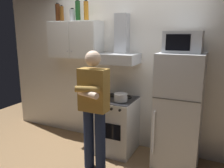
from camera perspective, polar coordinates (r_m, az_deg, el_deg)
The scene contains 14 objects.
ground_plane at distance 3.64m, azimuth 0.00°, elevation -17.98°, with size 7.00×7.00×0.00m, color olive.
back_wall_tiled at distance 3.73m, azimuth 3.96°, elevation 4.79°, with size 4.80×0.10×2.70m, color silver.
upper_cabinet at distance 3.89m, azimuth -9.16°, elevation 10.90°, with size 0.90×0.37×0.60m.
stove_oven at distance 3.67m, azimuth 0.97°, elevation -10.18°, with size 0.60×0.62×0.87m.
range_hood at distance 3.51m, azimuth 1.90°, elevation 8.42°, with size 0.60×0.44×0.75m.
refrigerator at distance 3.29m, azimuth 16.36°, elevation -6.56°, with size 0.60×0.62×1.60m.
microwave at distance 3.14m, azimuth 17.45°, elevation 10.01°, with size 0.48×0.37×0.28m.
person_standing at distance 3.02m, azimuth -4.63°, elevation -5.76°, with size 0.38×0.33×1.64m.
cooking_pot at distance 3.35m, azimuth 2.19°, elevation -3.36°, with size 0.30×0.20×0.11m.
bottle_wine_green at distance 3.85m, azimuth -8.57°, elevation 17.71°, with size 0.08×0.08×0.33m.
bottle_liquor_amber at distance 3.77m, azimuth -6.50°, elevation 17.75°, with size 0.08×0.08×0.31m.
bottle_canister_steel at distance 3.92m, azimuth -9.90°, elevation 16.67°, with size 0.09×0.09×0.20m.
bottle_beer_brown at distance 4.01m, azimuth -12.46°, elevation 16.84°, with size 0.06×0.06×0.26m.
bottle_rum_dark at distance 4.09m, azimuth -13.44°, elevation 16.99°, with size 0.08×0.08×0.30m.
Camera 1 is at (1.34, -2.84, 1.84)m, focal length 36.44 mm.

